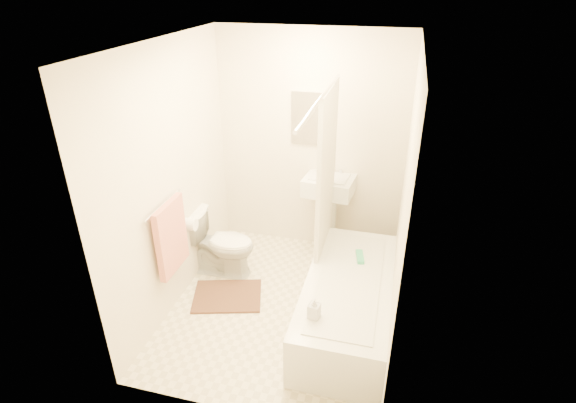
% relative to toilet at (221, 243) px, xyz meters
% --- Properties ---
extents(floor, '(2.40, 2.40, 0.00)m').
position_rel_toilet_xyz_m(floor, '(0.75, -0.39, -0.35)').
color(floor, beige).
rests_on(floor, ground).
extents(ceiling, '(2.40, 2.40, 0.00)m').
position_rel_toilet_xyz_m(ceiling, '(0.75, -0.39, 2.05)').
color(ceiling, white).
rests_on(ceiling, ground).
extents(wall_back, '(2.00, 0.02, 2.40)m').
position_rel_toilet_xyz_m(wall_back, '(0.75, 0.81, 0.85)').
color(wall_back, beige).
rests_on(wall_back, ground).
extents(wall_left, '(0.02, 2.40, 2.40)m').
position_rel_toilet_xyz_m(wall_left, '(-0.25, -0.39, 0.85)').
color(wall_left, beige).
rests_on(wall_left, ground).
extents(wall_right, '(0.02, 2.40, 2.40)m').
position_rel_toilet_xyz_m(wall_right, '(1.75, -0.39, 0.85)').
color(wall_right, beige).
rests_on(wall_right, ground).
extents(mirror, '(0.40, 0.03, 0.55)m').
position_rel_toilet_xyz_m(mirror, '(0.75, 0.79, 1.15)').
color(mirror, white).
rests_on(mirror, wall_back).
extents(curtain_rod, '(0.03, 1.70, 0.03)m').
position_rel_toilet_xyz_m(curtain_rod, '(1.05, -0.29, 1.65)').
color(curtain_rod, silver).
rests_on(curtain_rod, wall_back).
extents(shower_curtain, '(0.04, 0.80, 1.55)m').
position_rel_toilet_xyz_m(shower_curtain, '(1.05, 0.11, 0.87)').
color(shower_curtain, silver).
rests_on(shower_curtain, curtain_rod).
extents(towel_bar, '(0.02, 0.60, 0.02)m').
position_rel_toilet_xyz_m(towel_bar, '(-0.21, -0.64, 0.75)').
color(towel_bar, silver).
rests_on(towel_bar, wall_left).
extents(towel, '(0.06, 0.45, 0.66)m').
position_rel_toilet_xyz_m(towel, '(-0.18, -0.64, 0.43)').
color(towel, '#CC7266').
rests_on(towel, towel_bar).
extents(toilet_paper, '(0.11, 0.12, 0.12)m').
position_rel_toilet_xyz_m(toilet_paper, '(-0.18, -0.27, 0.35)').
color(toilet_paper, white).
rests_on(toilet_paper, wall_left).
extents(toilet, '(0.71, 0.40, 0.69)m').
position_rel_toilet_xyz_m(toilet, '(0.00, 0.00, 0.00)').
color(toilet, silver).
rests_on(toilet, floor).
extents(sink, '(0.55, 0.46, 1.00)m').
position_rel_toilet_xyz_m(sink, '(1.00, 0.67, 0.16)').
color(sink, silver).
rests_on(sink, floor).
extents(bathtub, '(0.74, 1.69, 0.47)m').
position_rel_toilet_xyz_m(bathtub, '(1.38, -0.46, -0.11)').
color(bathtub, silver).
rests_on(bathtub, floor).
extents(bath_mat, '(0.76, 0.65, 0.02)m').
position_rel_toilet_xyz_m(bath_mat, '(0.20, -0.40, -0.33)').
color(bath_mat, '#502520').
rests_on(bath_mat, floor).
extents(soap_bottle, '(0.10, 0.10, 0.19)m').
position_rel_toilet_xyz_m(soap_bottle, '(1.18, -1.00, 0.22)').
color(soap_bottle, silver).
rests_on(soap_bottle, bathtub).
extents(scrub_brush, '(0.10, 0.21, 0.04)m').
position_rel_toilet_xyz_m(scrub_brush, '(1.43, -0.12, 0.15)').
color(scrub_brush, '#39B073').
rests_on(scrub_brush, bathtub).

